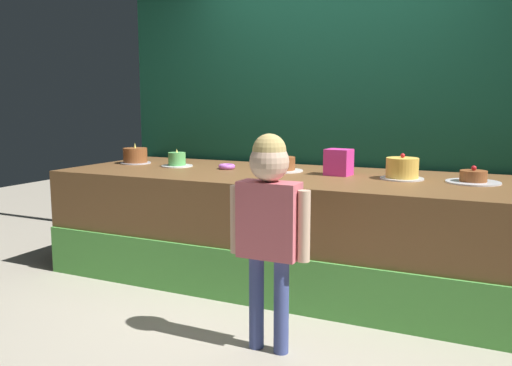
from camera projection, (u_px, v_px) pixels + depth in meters
name	position (u px, v px, depth m)	size (l,w,h in m)	color
ground_plane	(270.00, 309.00, 3.48)	(12.00, 12.00, 0.00)	#BCB29E
stage_platform	(304.00, 229.00, 3.99)	(3.81, 1.29, 0.82)	brown
curtain_backdrop	(336.00, 74.00, 4.47)	(4.02, 0.08, 3.18)	#144C38
child_figure	(269.00, 213.00, 2.79)	(0.46, 0.21, 1.19)	#3F4C8C
pink_box	(339.00, 162.00, 3.90)	(0.18, 0.16, 0.19)	#F037A1
donut	(227.00, 167.00, 4.28)	(0.14, 0.14, 0.04)	#CC66D8
cake_far_left	(135.00, 156.00, 4.67)	(0.27, 0.27, 0.19)	silver
cake_left	(177.00, 160.00, 4.44)	(0.26, 0.26, 0.15)	white
cake_center_left	(283.00, 165.00, 4.13)	(0.32, 0.32, 0.15)	white
cake_center_right	(402.00, 169.00, 3.69)	(0.30, 0.30, 0.18)	silver
cake_right	(473.00, 178.00, 3.52)	(0.35, 0.35, 0.12)	silver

